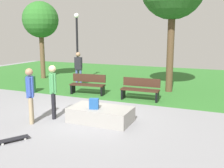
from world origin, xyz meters
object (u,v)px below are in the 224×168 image
object	(u,v)px
backpack_on_ledge	(94,104)
tree_young_birch	(41,20)
skater_performing_trick	(30,91)
pedestrian_with_backpack	(78,65)
concrete_ledge	(101,115)
park_bench_center_lawn	(88,84)
park_bench_far_right	(140,89)
skateboard_by_ledge	(13,139)
lamp_post	(77,40)
trash_bin	(30,84)
skater_watching	(53,87)

from	to	relation	value
backpack_on_ledge	tree_young_birch	distance (m)	9.71
tree_young_birch	skater_performing_trick	bearing A→B (deg)	-54.60
tree_young_birch	pedestrian_with_backpack	distance (m)	4.28
concrete_ledge	skater_performing_trick	xyz separation A→B (m)	(-1.93, -0.94, 0.77)
park_bench_center_lawn	pedestrian_with_backpack	size ratio (longest dim) A/B	0.91
park_bench_far_right	concrete_ledge	bearing A→B (deg)	-96.01
skateboard_by_ledge	park_bench_far_right	world-z (taller)	park_bench_far_right
park_bench_center_lawn	lamp_post	xyz separation A→B (m)	(-2.10, 2.66, 1.90)
skateboard_by_ledge	park_bench_center_lawn	size ratio (longest dim) A/B	0.48
lamp_post	backpack_on_ledge	bearing A→B (deg)	-55.67
backpack_on_ledge	trash_bin	size ratio (longest dim) A/B	0.41
tree_young_birch	pedestrian_with_backpack	size ratio (longest dim) A/B	2.60
skater_performing_trick	park_bench_far_right	bearing A→B (deg)	61.11
skater_watching	pedestrian_with_backpack	bearing A→B (deg)	111.88
concrete_ledge	park_bench_far_right	xyz separation A→B (m)	(0.33, 3.16, 0.25)
skateboard_by_ledge	skater_performing_trick	bearing A→B (deg)	111.19
park_bench_far_right	pedestrian_with_backpack	distance (m)	4.37
pedestrian_with_backpack	tree_young_birch	bearing A→B (deg)	159.74
trash_bin	skater_performing_trick	bearing A→B (deg)	-49.28
park_bench_far_right	backpack_on_ledge	bearing A→B (deg)	-97.69
concrete_ledge	skater_performing_trick	size ratio (longest dim) A/B	1.13
concrete_ledge	pedestrian_with_backpack	world-z (taller)	pedestrian_with_backpack
skater_watching	park_bench_far_right	distance (m)	3.96
skater_performing_trick	park_bench_far_right	size ratio (longest dim) A/B	1.07
tree_young_birch	concrete_ledge	bearing A→B (deg)	-41.30
park_bench_far_right	lamp_post	distance (m)	5.71
backpack_on_ledge	park_bench_center_lawn	distance (m)	4.04
tree_young_birch	trash_bin	distance (m)	5.21
skateboard_by_ledge	trash_bin	xyz separation A→B (m)	(-3.46, 4.76, 0.33)
skater_performing_trick	tree_young_birch	distance (m)	8.98
backpack_on_ledge	tree_young_birch	size ratio (longest dim) A/B	0.07
concrete_ledge	trash_bin	bearing A→B (deg)	153.10
skater_performing_trick	park_bench_far_right	world-z (taller)	skater_performing_trick
tree_young_birch	skateboard_by_ledge	bearing A→B (deg)	-56.63
park_bench_center_lawn	tree_young_birch	xyz separation A→B (m)	(-4.72, 2.83, 3.06)
skater_performing_trick	park_bench_center_lawn	distance (m)	4.23
trash_bin	pedestrian_with_backpack	distance (m)	2.78
skater_watching	skateboard_by_ledge	world-z (taller)	skater_watching
pedestrian_with_backpack	concrete_ledge	bearing A→B (deg)	-53.23
skater_watching	concrete_ledge	bearing A→B (deg)	9.83
skateboard_by_ledge	lamp_post	distance (m)	9.00
lamp_post	skater_watching	bearing A→B (deg)	-66.20
lamp_post	skateboard_by_ledge	bearing A→B (deg)	-70.56
skater_watching	tree_young_birch	xyz separation A→B (m)	(-5.35, 6.35, 2.51)
concrete_ledge	tree_young_birch	bearing A→B (deg)	138.70
park_bench_far_right	tree_young_birch	size ratio (longest dim) A/B	0.34
tree_young_birch	trash_bin	world-z (taller)	tree_young_birch
pedestrian_with_backpack	skateboard_by_ledge	bearing A→B (deg)	-72.69
skater_performing_trick	trash_bin	distance (m)	4.54
skater_performing_trick	trash_bin	xyz separation A→B (m)	(-2.94, 3.41, -0.61)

